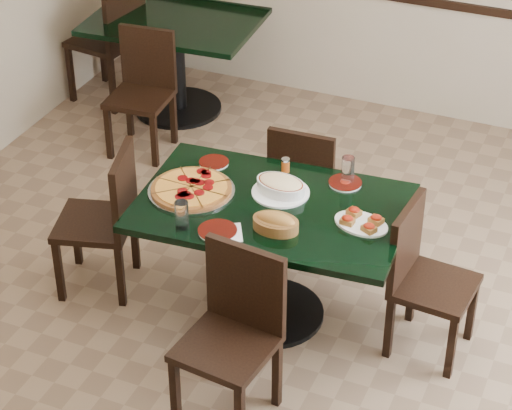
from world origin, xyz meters
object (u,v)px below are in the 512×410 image
at_px(back_chair_near, 144,84).
at_px(lasagna_casserole, 281,186).
at_px(chair_near, 235,326).
at_px(back_chair_left, 114,33).
at_px(pepperoni_pizza, 191,189).
at_px(chair_far, 305,181).
at_px(bread_basket, 276,223).
at_px(back_table, 176,47).
at_px(main_table, 271,233).
at_px(chair_right, 422,272).
at_px(bruschetta_platter, 361,221).
at_px(chair_left, 107,214).

relative_size(back_chair_near, lasagna_casserole, 2.80).
distance_m(chair_near, back_chair_left, 3.49).
relative_size(pepperoni_pizza, lasagna_casserole, 1.50).
distance_m(chair_far, bread_basket, 0.96).
distance_m(back_table, lasagna_casserole, 2.49).
bearing_deg(back_chair_near, lasagna_casserole, -44.65).
relative_size(chair_near, pepperoni_pizza, 1.94).
xyz_separation_m(main_table, chair_near, (0.10, -0.72, -0.06)).
distance_m(chair_right, pepperoni_pizza, 1.30).
xyz_separation_m(chair_far, bread_basket, (0.17, -0.89, 0.31)).
distance_m(chair_right, back_chair_left, 3.48).
distance_m(main_table, chair_right, 0.82).
height_order(chair_far, bruschetta_platter, chair_far).
relative_size(chair_near, lasagna_casserole, 2.92).
bearing_deg(bread_basket, bruschetta_platter, 27.45).
bearing_deg(back_table, lasagna_casserole, -53.38).
distance_m(back_chair_left, pepperoni_pizza, 2.63).
bearing_deg(main_table, chair_near, -86.09).
relative_size(pepperoni_pizza, bruschetta_platter, 1.42).
relative_size(main_table, back_table, 1.16).
height_order(chair_far, chair_right, chair_right).
xyz_separation_m(back_table, back_chair_left, (-0.51, -0.03, 0.04)).
bearing_deg(chair_right, chair_far, 60.51).
bearing_deg(chair_near, bread_basket, 96.52).
distance_m(chair_left, lasagna_casserole, 1.03).
bearing_deg(lasagna_casserole, chair_near, -73.37).
xyz_separation_m(chair_near, bread_basket, (0.00, 0.51, 0.28)).
height_order(chair_right, back_chair_near, back_chair_near).
xyz_separation_m(back_table, back_chair_near, (0.04, -0.58, -0.04)).
height_order(chair_left, bruschetta_platter, chair_left).
bearing_deg(main_table, bread_basket, -66.96).
distance_m(back_chair_left, bruschetta_platter, 3.27).
relative_size(chair_near, back_chair_near, 1.04).
bearing_deg(lasagna_casserole, main_table, -81.36).
distance_m(chair_far, back_chair_near, 1.67).
height_order(back_chair_near, pepperoni_pizza, back_chair_near).
bearing_deg(bruschetta_platter, back_table, 149.03).
distance_m(chair_far, chair_right, 1.06).
bearing_deg(back_chair_near, back_table, 89.19).
height_order(chair_far, pepperoni_pizza, chair_far).
relative_size(back_chair_left, pepperoni_pizza, 2.13).
relative_size(chair_far, pepperoni_pizza, 1.83).
height_order(back_table, chair_left, chair_left).
bearing_deg(back_chair_left, chair_right, 64.88).
height_order(back_chair_left, bread_basket, back_chair_left).
relative_size(bread_basket, bruschetta_platter, 0.74).
xyz_separation_m(chair_far, lasagna_casserole, (0.06, -0.57, 0.32)).
xyz_separation_m(main_table, bruschetta_platter, (0.49, 0.00, 0.21)).
distance_m(chair_left, back_chair_left, 2.38).
height_order(chair_near, bruschetta_platter, chair_near).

